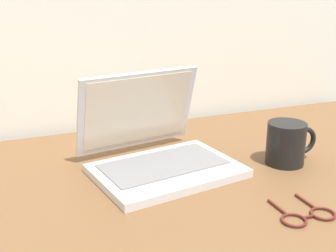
{
  "coord_description": "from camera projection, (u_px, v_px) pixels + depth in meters",
  "views": [
    {
      "loc": [
        -0.32,
        -0.81,
        0.44
      ],
      "look_at": [
        0.0,
        0.0,
        0.15
      ],
      "focal_mm": 46.89,
      "sensor_mm": 36.0,
      "label": 1
    }
  ],
  "objects": [
    {
      "name": "desk",
      "position": [
        166.0,
        185.0,
        0.96
      ],
      "size": [
        1.6,
        0.76,
        0.03
      ],
      "color": "brown",
      "rests_on": "ground"
    },
    {
      "name": "laptop",
      "position": [
        156.0,
        149.0,
        1.0
      ],
      "size": [
        0.35,
        0.32,
        0.21
      ],
      "color": "silver",
      "rests_on": "desk"
    },
    {
      "name": "coffee_mug",
      "position": [
        287.0,
        143.0,
        1.02
      ],
      "size": [
        0.13,
        0.09,
        0.1
      ],
      "color": "black",
      "rests_on": "desk"
    },
    {
      "name": "eyeglasses",
      "position": [
        307.0,
        216.0,
        0.79
      ],
      "size": [
        0.11,
        0.1,
        0.01
      ],
      "color": "#591E19",
      "rests_on": "desk"
    }
  ]
}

